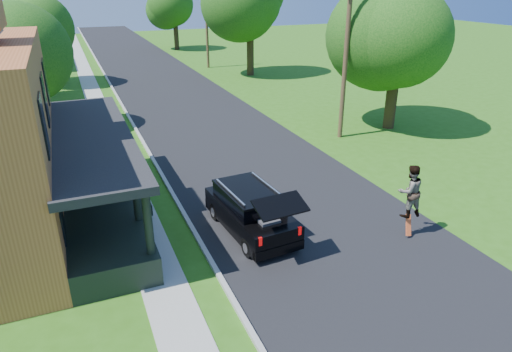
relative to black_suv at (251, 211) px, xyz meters
name	(u,v)px	position (x,y,z in m)	size (l,w,h in m)	color
ground	(353,261)	(2.23, -2.86, -0.78)	(140.00, 140.00, 0.00)	#2E6013
street	(187,106)	(2.23, 17.14, -0.78)	(8.00, 120.00, 0.02)	black
curb	(126,112)	(-1.82, 17.14, -0.78)	(0.15, 120.00, 0.12)	#9E9E99
sidewalk	(101,115)	(-3.37, 17.14, -0.78)	(1.30, 120.00, 0.03)	#9C9D94
front_walk	(21,230)	(-7.27, 3.14, -0.78)	(6.50, 1.20, 0.03)	#9C9D94
black_suv	(251,211)	(0.00, 0.00, 0.00)	(2.00, 4.51, 2.05)	black
skateboarder	(410,191)	(4.73, -2.13, 0.81)	(0.92, 0.73, 1.80)	black
skateboard	(408,226)	(4.72, -2.29, -0.39)	(0.34, 0.36, 0.68)	#CC4211
tree_left_mid	(5,39)	(-7.69, 15.17, 4.24)	(5.96, 5.76, 8.03)	black
tree_left_far	(33,20)	(-6.73, 27.97, 4.22)	(5.71, 5.45, 7.59)	black
tree_right_near	(400,22)	(11.71, 7.93, 5.03)	(8.06, 7.75, 9.11)	black
tree_right_far	(174,4)	(7.92, 43.84, 4.44)	(6.84, 6.51, 7.98)	black
utility_pole_near	(346,56)	(8.27, 7.53, 3.53)	(1.49, 0.32, 8.37)	#3C2C1C
utility_pole_far	(207,24)	(7.88, 30.58, 3.26)	(1.48, 0.29, 7.84)	#3C2C1C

